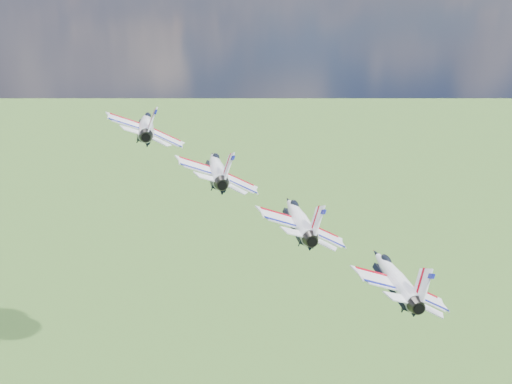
{
  "coord_description": "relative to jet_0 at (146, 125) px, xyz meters",
  "views": [
    {
      "loc": [
        -17.68,
        -51.53,
        180.48
      ],
      "look_at": [
        -7.95,
        21.1,
        156.94
      ],
      "focal_mm": 50.0,
      "sensor_mm": 36.0,
      "label": 1
    }
  ],
  "objects": [
    {
      "name": "jet_2",
      "position": [
        15.57,
        -16.73,
        -6.72
      ],
      "size": [
        10.24,
        13.82,
        7.52
      ],
      "primitive_type": null,
      "rotation": [
        0.0,
        0.42,
        0.01
      ],
      "color": "white"
    },
    {
      "name": "jet_0",
      "position": [
        0.0,
        0.0,
        0.0
      ],
      "size": [
        10.24,
        13.82,
        7.52
      ],
      "primitive_type": null,
      "rotation": [
        0.0,
        0.42,
        0.01
      ],
      "color": "white"
    },
    {
      "name": "jet_3",
      "position": [
        23.35,
        -25.09,
        -10.08
      ],
      "size": [
        10.24,
        13.82,
        7.52
      ],
      "primitive_type": null,
      "rotation": [
        0.0,
        0.42,
        0.01
      ],
      "color": "silver"
    },
    {
      "name": "jet_1",
      "position": [
        7.78,
        -8.36,
        -3.36
      ],
      "size": [
        10.24,
        13.82,
        7.52
      ],
      "primitive_type": null,
      "rotation": [
        0.0,
        0.42,
        0.01
      ],
      "color": "white"
    }
  ]
}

